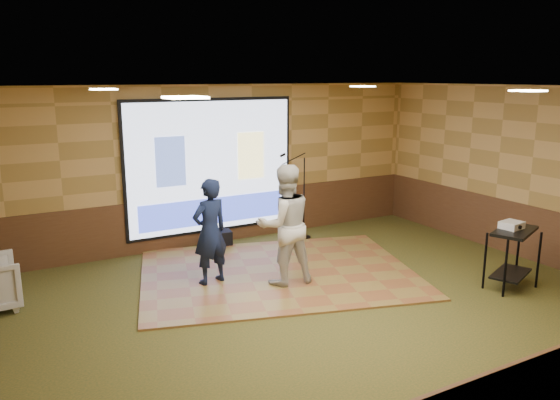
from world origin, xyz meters
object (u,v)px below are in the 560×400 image
player_right (284,225)px  projector (512,225)px  player_left (210,231)px  duffel_bag (219,239)px  dance_floor (278,272)px  mic_stand (301,214)px  av_table (513,248)px  projector_screen (212,168)px

player_right → projector: (2.93, -1.73, 0.02)m
player_left → duffel_bag: 2.06m
dance_floor → player_left: player_left is taller
projector → mic_stand: (-1.42, 3.71, -0.48)m
duffel_bag → dance_floor: bearing=-81.6°
dance_floor → av_table: bearing=-39.0°
player_left → av_table: size_ratio=1.77×
player_right → mic_stand: (1.51, 1.99, -0.46)m
projector_screen → av_table: projector_screen is taller
projector_screen → av_table: bearing=-54.5°
player_left → dance_floor: bearing=162.7°
player_right → mic_stand: player_right is taller
player_left → projector: player_left is taller
mic_stand → duffel_bag: 1.71m
projector_screen → mic_stand: projector_screen is taller
av_table → dance_floor: bearing=141.0°
projector_screen → mic_stand: (1.65, -0.52, -0.98)m
mic_stand → player_right: bearing=-129.1°
av_table → player_left: bearing=149.0°
player_left → projector: bearing=137.1°
mic_stand → player_left: bearing=-152.0°
mic_stand → projector_screen: bearing=160.7°
projector_screen → player_left: projector_screen is taller
projector → dance_floor: bearing=133.2°
projector_screen → duffel_bag: size_ratio=7.08×
projector_screen → dance_floor: (0.28, -2.05, -1.46)m
projector_screen → mic_stand: bearing=-17.4°
player_right → duffel_bag: player_right is taller
projector_screen → player_left: bearing=-113.3°
player_left → duffel_bag: (0.85, 1.74, -0.70)m
av_table → mic_stand: 4.04m
dance_floor → projector: bearing=-38.1°
duffel_bag → player_right: bearing=-86.6°
projector_screen → player_right: 2.56m
dance_floor → av_table: 3.63m
player_right → av_table: bearing=154.3°
player_right → projector_screen: bearing=-80.7°
player_left → mic_stand: 2.90m
projector_screen → player_right: (0.15, -2.51, -0.52)m
dance_floor → player_left: 1.40m
av_table → mic_stand: (-1.41, 3.78, -0.14)m
dance_floor → duffel_bag: (-0.27, 1.83, 0.13)m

